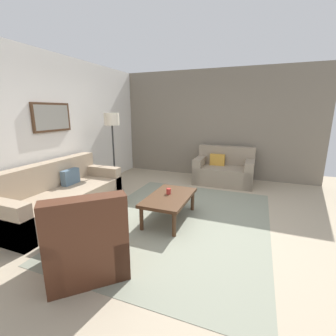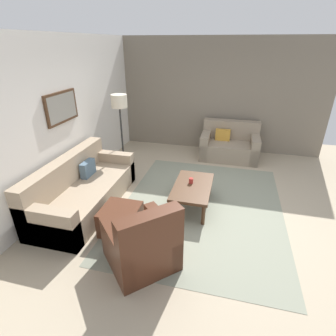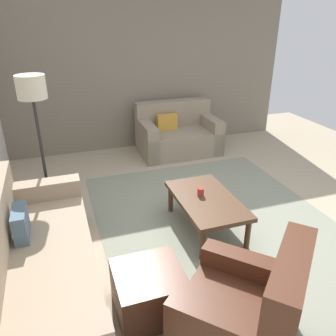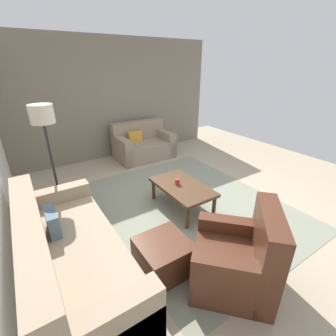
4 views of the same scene
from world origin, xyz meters
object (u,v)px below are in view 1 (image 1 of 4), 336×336
object	(u,v)px
coffee_table	(169,199)
cup	(169,191)
armchair_leather	(87,246)
framed_artwork	(52,117)
couch_loveseat	(224,170)
lamp_standing	(112,127)
couch_main	(58,197)
ottoman	(84,223)

from	to	relation	value
coffee_table	cup	distance (m)	0.13
armchair_leather	cup	world-z (taller)	armchair_leather
coffee_table	armchair_leather	bearing A→B (deg)	166.18
framed_artwork	couch_loveseat	bearing A→B (deg)	-49.64
armchair_leather	lamp_standing	xyz separation A→B (m)	(2.53, 1.33, 1.10)
couch_main	cup	bearing A→B (deg)	-74.11
coffee_table	framed_artwork	bearing A→B (deg)	90.00
couch_loveseat	coffee_table	size ratio (longest dim) A/B	1.26
couch_main	ottoman	size ratio (longest dim) A/B	4.05
armchair_leather	ottoman	world-z (taller)	armchair_leather
ottoman	cup	xyz separation A→B (m)	(1.02, -0.91, 0.26)
cup	couch_loveseat	bearing A→B (deg)	-13.84
cup	lamp_standing	distance (m)	2.12
cup	lamp_standing	world-z (taller)	lamp_standing
cup	lamp_standing	bearing A→B (deg)	61.24
armchair_leather	couch_main	bearing A→B (deg)	54.59
couch_loveseat	cup	world-z (taller)	couch_loveseat
couch_loveseat	framed_artwork	bearing A→B (deg)	130.36
couch_loveseat	armchair_leather	bearing A→B (deg)	167.01
couch_main	lamp_standing	bearing A→B (deg)	-7.94
couch_main	armchair_leather	distance (m)	1.87
framed_artwork	cup	bearing A→B (deg)	-88.10
armchair_leather	cup	distance (m)	1.66
armchair_leather	ottoman	xyz separation A→B (m)	(0.60, 0.57, -0.11)
cup	framed_artwork	bearing A→B (deg)	91.90
couch_main	cup	size ratio (longest dim) A/B	24.17
couch_main	armchair_leather	bearing A→B (deg)	-125.41
couch_loveseat	cup	bearing A→B (deg)	166.16
couch_loveseat	lamp_standing	size ratio (longest dim) A/B	0.81
ottoman	framed_artwork	world-z (taller)	framed_artwork
couch_main	couch_loveseat	xyz separation A→B (m)	(2.89, -2.45, 0.00)
cup	lamp_standing	xyz separation A→B (m)	(0.91, 1.66, 0.95)
couch_main	coffee_table	bearing A→B (deg)	-76.59
couch_loveseat	ottoman	size ratio (longest dim) A/B	2.48
armchair_leather	ottoman	distance (m)	0.83
coffee_table	lamp_standing	size ratio (longest dim) A/B	0.64
ottoman	lamp_standing	distance (m)	2.40
couch_loveseat	cup	distance (m)	2.44
couch_main	framed_artwork	xyz separation A→B (m)	(0.45, 0.43, 1.34)
couch_loveseat	coffee_table	bearing A→B (deg)	167.53
lamp_standing	coffee_table	bearing A→B (deg)	-120.10
coffee_table	cup	bearing A→B (deg)	29.30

